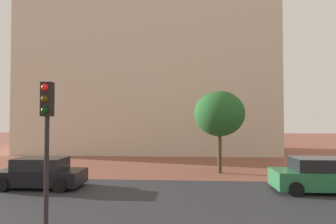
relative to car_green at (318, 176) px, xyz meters
name	(u,v)px	position (x,y,z in m)	size (l,w,h in m)	color
ground_plane	(173,188)	(-6.86, 0.23, -0.75)	(120.00, 120.00, 0.00)	brown
street_asphalt_strip	(171,199)	(-6.86, -1.65, -0.75)	(120.00, 7.50, 0.00)	#2D2D33
landmark_building	(144,38)	(-10.81, 17.16, 11.69)	(25.73, 10.24, 39.47)	beige
car_green	(318,176)	(0.00, 0.00, 0.00)	(4.16, 2.07, 1.58)	#287042
car_black	(41,173)	(-13.42, 0.00, -0.05)	(4.20, 2.04, 1.48)	black
traffic_light_pole	(47,132)	(-9.84, -6.59, 2.30)	(0.28, 0.34, 4.35)	black
tree_curb_far	(219,114)	(-4.07, 4.50, 3.01)	(3.21, 3.21, 5.22)	#4C3823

